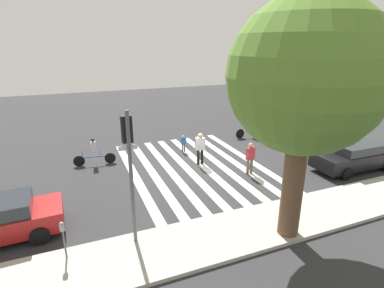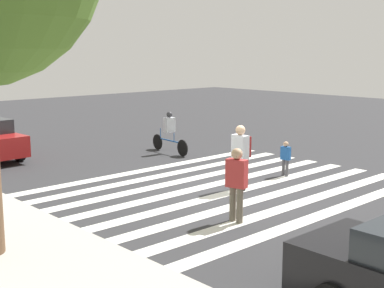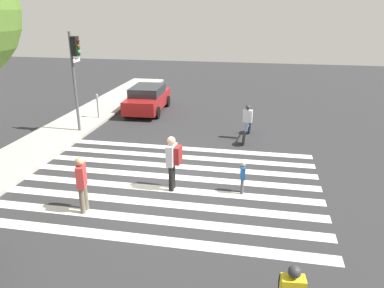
# 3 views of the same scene
# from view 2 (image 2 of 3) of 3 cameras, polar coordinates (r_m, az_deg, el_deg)

# --- Properties ---
(ground_plane) EXTENTS (60.00, 60.00, 0.00)m
(ground_plane) POSITION_cam_2_polar(r_m,az_deg,el_deg) (15.13, 3.40, -4.71)
(ground_plane) COLOR #2D2D30
(sidewalk_curb) EXTENTS (36.00, 2.50, 0.14)m
(sidewalk_curb) POSITION_cam_2_polar(r_m,az_deg,el_deg) (11.62, -18.75, -9.46)
(sidewalk_curb) COLOR #ADA89E
(sidewalk_curb) RESTS_ON ground_plane
(crosswalk_stripes) EXTENTS (7.03, 10.00, 0.01)m
(crosswalk_stripes) POSITION_cam_2_polar(r_m,az_deg,el_deg) (15.13, 3.40, -4.70)
(crosswalk_stripes) COLOR silver
(crosswalk_stripes) RESTS_ON ground_plane
(pedestrian_adult_yellow_jacket) EXTENTS (0.51, 0.33, 1.70)m
(pedestrian_adult_yellow_jacket) POSITION_cam_2_polar(r_m,az_deg,el_deg) (11.99, 4.77, -3.92)
(pedestrian_adult_yellow_jacket) COLOR #6B6051
(pedestrian_adult_yellow_jacket) RESTS_ON ground_plane
(pedestrian_adult_blue_shirt) EXTENTS (0.32, 0.17, 1.09)m
(pedestrian_adult_blue_shirt) POSITION_cam_2_polar(r_m,az_deg,el_deg) (16.64, 9.95, -1.34)
(pedestrian_adult_blue_shirt) COLOR #4C4C51
(pedestrian_adult_blue_shirt) RESTS_ON ground_plane
(pedestrian_adult_tall_backpack) EXTENTS (0.53, 0.45, 1.81)m
(pedestrian_adult_tall_backpack) POSITION_cam_2_polar(r_m,az_deg,el_deg) (14.78, 5.25, -0.87)
(pedestrian_adult_tall_backpack) COLOR black
(pedestrian_adult_tall_backpack) RESTS_ON ground_plane
(cyclist_far_lane) EXTENTS (2.26, 0.42, 1.57)m
(cyclist_far_lane) POSITION_cam_2_polar(r_m,az_deg,el_deg) (20.12, -2.41, 1.46)
(cyclist_far_lane) COLOR black
(cyclist_far_lane) RESTS_ON ground_plane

